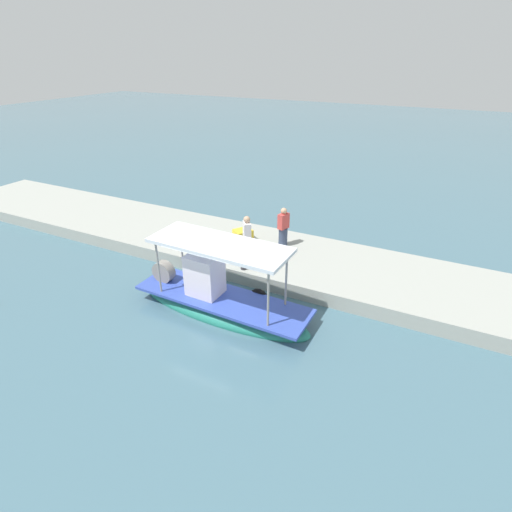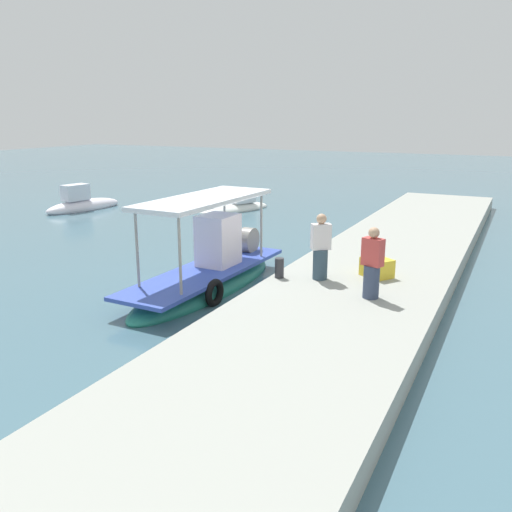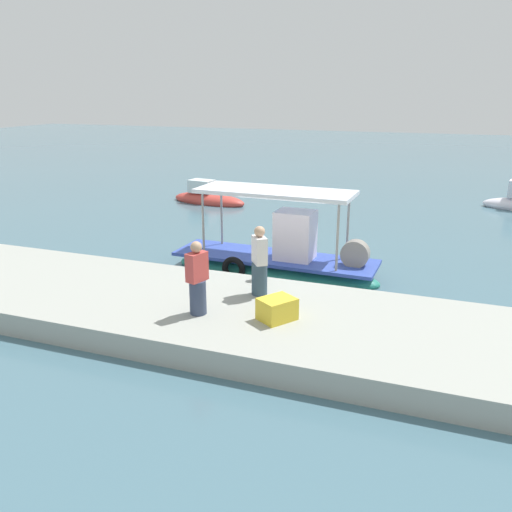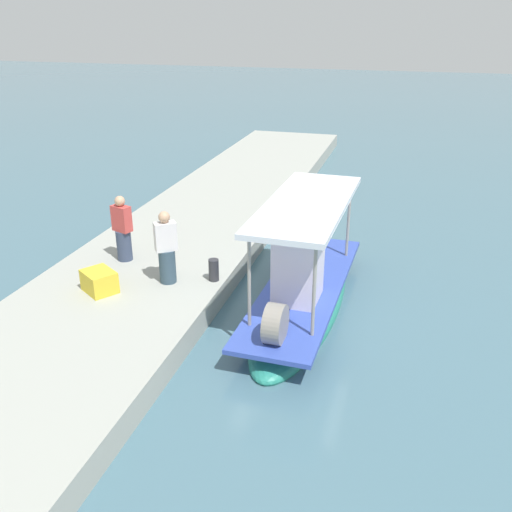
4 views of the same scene
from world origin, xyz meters
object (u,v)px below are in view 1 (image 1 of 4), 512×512
(fisherman_near_bollard, at_px, (283,229))
(cargo_crate, at_px, (243,235))
(fisherman_by_crate, at_px, (247,239))
(mooring_bollard, at_px, (244,263))
(main_fishing_boat, at_px, (219,299))

(fisherman_near_bollard, relative_size, cargo_crate, 2.26)
(fisherman_by_crate, distance_m, mooring_bollard, 1.19)
(main_fishing_boat, bearing_deg, fisherman_near_bollard, -94.41)
(fisherman_by_crate, bearing_deg, fisherman_near_bollard, -119.24)
(mooring_bollard, bearing_deg, main_fishing_boat, 94.30)
(cargo_crate, bearing_deg, fisherman_near_bollard, -170.15)
(fisherman_near_bollard, xyz_separation_m, mooring_bollard, (0.52, 2.58, -0.50))
(fisherman_near_bollard, bearing_deg, main_fishing_boat, 85.59)
(fisherman_near_bollard, distance_m, fisherman_by_crate, 1.82)
(fisherman_by_crate, height_order, mooring_bollard, fisherman_by_crate)
(mooring_bollard, xyz_separation_m, cargo_crate, (1.25, -2.28, -0.02))
(main_fishing_boat, xyz_separation_m, fisherman_by_crate, (0.53, -3.09, 0.90))
(main_fishing_boat, relative_size, cargo_crate, 8.65)
(mooring_bollard, bearing_deg, fisherman_by_crate, -69.63)
(fisherman_by_crate, relative_size, mooring_bollard, 3.28)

